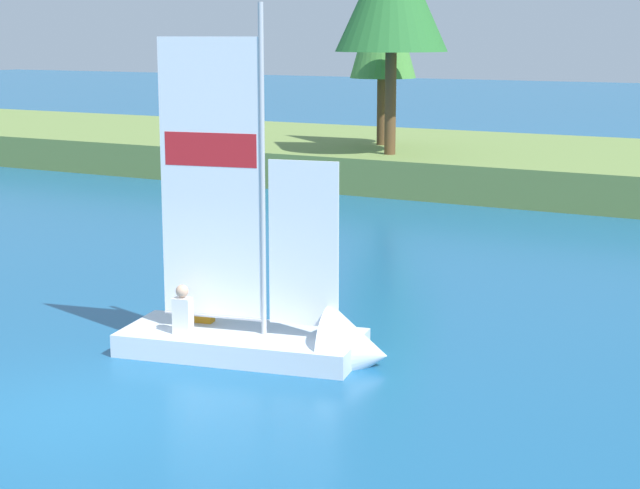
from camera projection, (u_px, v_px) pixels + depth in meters
The scene contains 4 objects.
ground_plane at pixel (68, 418), 13.65m from camera, with size 200.00×200.00×0.00m, color #195684.
shore_bank at pixel (571, 169), 34.27m from camera, with size 80.00×10.66×1.16m, color olive.
shoreline_tree_left at pixel (384, 19), 35.25m from camera, with size 2.27×2.27×6.36m.
sailboat at pixel (289, 334), 16.09m from camera, with size 4.45×2.32×5.94m.
Camera 1 is at (9.12, -9.74, 4.95)m, focal length 58.36 mm.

